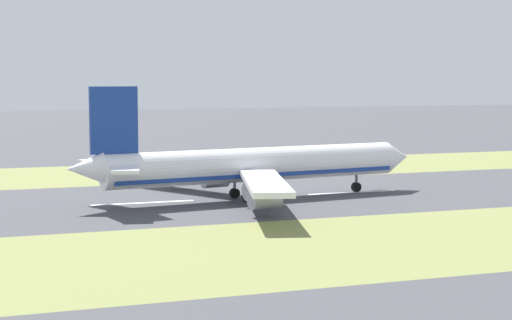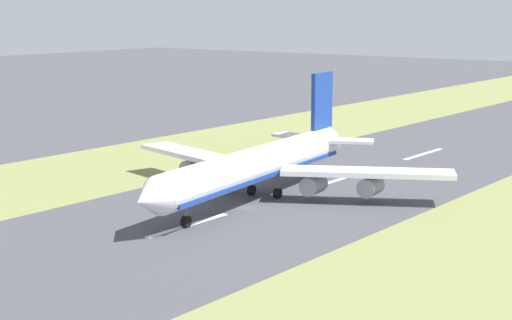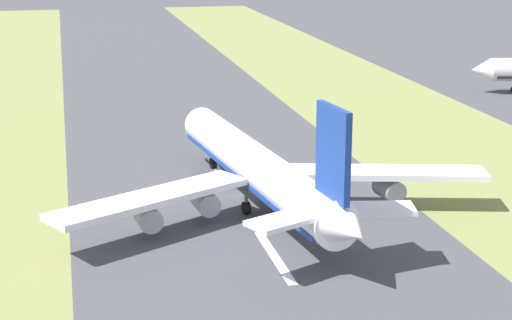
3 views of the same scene
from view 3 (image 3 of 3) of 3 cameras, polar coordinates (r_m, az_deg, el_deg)
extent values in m
plane|color=#424247|center=(131.14, -1.42, -2.40)|extent=(800.00, 800.00, 0.00)
cube|color=olive|center=(146.34, 16.13, -1.10)|extent=(40.00, 600.00, 0.01)
cube|color=silver|center=(107.98, 1.24, -6.44)|extent=(1.20, 18.00, 0.01)
cube|color=silver|center=(145.00, -2.57, -0.64)|extent=(1.20, 18.00, 0.01)
cylinder|color=white|center=(124.85, 0.00, -0.35)|extent=(13.11, 56.31, 6.00)
cone|color=white|center=(152.95, -3.93, 2.60)|extent=(6.47, 5.71, 5.88)
cone|color=white|center=(97.49, 6.29, -4.61)|extent=(5.82, 6.60, 5.10)
cube|color=navy|center=(125.31, 0.00, -1.08)|extent=(12.52, 54.05, 0.70)
cube|color=white|center=(113.74, -7.05, -2.56)|extent=(28.22, 19.44, 0.90)
cube|color=white|center=(125.79, 8.65, -0.84)|extent=(29.57, 13.14, 0.90)
cylinder|color=#93939E|center=(119.50, -3.40, -2.80)|extent=(3.79, 5.17, 3.20)
cylinder|color=#93939E|center=(114.16, -7.23, -3.80)|extent=(3.79, 5.17, 3.20)
cylinder|color=#93939E|center=(125.56, 4.49, -1.91)|extent=(3.79, 5.17, 3.20)
cylinder|color=#93939E|center=(126.50, 8.86, -1.92)|extent=(3.79, 5.17, 3.20)
cube|color=navy|center=(99.45, 5.15, 0.49)|extent=(1.82, 8.04, 11.00)
cube|color=white|center=(99.55, 2.17, -3.97)|extent=(10.92, 8.26, 0.60)
cube|color=white|center=(104.01, 7.80, -3.24)|extent=(10.64, 6.17, 0.60)
cylinder|color=#59595E|center=(145.27, -2.89, 0.41)|extent=(0.50, 0.50, 3.20)
cylinder|color=black|center=(145.70, -2.88, -0.19)|extent=(1.12, 1.90, 1.80)
cylinder|color=#59595E|center=(122.39, -0.66, -2.50)|extent=(0.50, 0.50, 3.20)
cylinder|color=black|center=(122.90, -0.66, -3.21)|extent=(1.12, 1.90, 1.80)
cylinder|color=#59595E|center=(124.13, 1.60, -2.24)|extent=(0.50, 0.50, 3.20)
cylinder|color=black|center=(124.63, 1.60, -2.94)|extent=(1.12, 1.90, 1.80)
cone|color=white|center=(215.90, 14.76, 5.84)|extent=(5.63, 6.28, 5.49)
camera|label=1|loc=(182.77, 55.29, 3.07)|focal=60.00mm
camera|label=2|loc=(239.30, -27.91, 12.01)|focal=60.00mm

